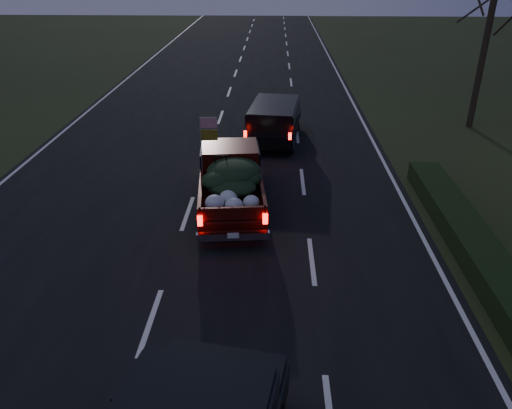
# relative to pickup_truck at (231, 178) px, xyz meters

# --- Properties ---
(ground) EXTENTS (120.00, 120.00, 0.00)m
(ground) POSITION_rel_pickup_truck_xyz_m (-1.29, -5.55, -0.96)
(ground) COLOR black
(ground) RESTS_ON ground
(road_asphalt) EXTENTS (14.00, 120.00, 0.02)m
(road_asphalt) POSITION_rel_pickup_truck_xyz_m (-1.29, -5.55, -0.95)
(road_asphalt) COLOR black
(road_asphalt) RESTS_ON ground
(hedge_row) EXTENTS (1.00, 10.00, 0.60)m
(hedge_row) POSITION_rel_pickup_truck_xyz_m (6.51, -2.55, -0.66)
(hedge_row) COLOR black
(hedge_row) RESTS_ON ground
(bare_tree_far) EXTENTS (3.60, 3.60, 7.00)m
(bare_tree_far) POSITION_rel_pickup_truck_xyz_m (10.21, 8.45, 4.27)
(bare_tree_far) COLOR black
(bare_tree_far) RESTS_ON ground
(pickup_truck) EXTENTS (2.35, 5.04, 2.56)m
(pickup_truck) POSITION_rel_pickup_truck_xyz_m (0.00, 0.00, 0.00)
(pickup_truck) COLOR #3E0D08
(pickup_truck) RESTS_ON ground
(lead_suv) EXTENTS (2.40, 4.72, 1.30)m
(lead_suv) POSITION_rel_pickup_truck_xyz_m (1.30, 6.21, 0.03)
(lead_suv) COLOR black
(lead_suv) RESTS_ON ground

